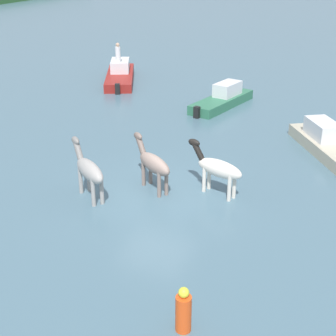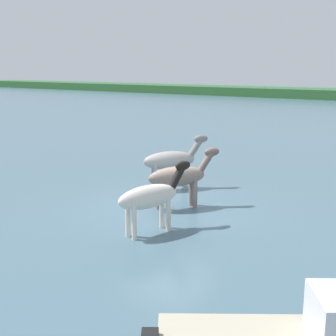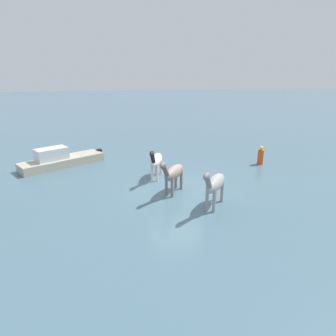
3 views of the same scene
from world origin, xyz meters
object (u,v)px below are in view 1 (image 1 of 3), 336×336
Objects in this scene: horse_dark_mare at (153,163)px; horse_chestnut_trailing at (89,170)px; boat_tender_starboard at (120,76)px; horse_lead at (218,168)px; buoy_channel_marker at (183,311)px; boat_skiff_near at (326,145)px; person_watcher_seated at (118,53)px; boat_motor_center at (223,100)px.

horse_dark_mare is 0.98× the size of horse_chestnut_trailing.
boat_tender_starboard is at bearing -22.78° from horse_dark_mare.
horse_lead is 6.78m from buoy_channel_marker.
horse_lead is 0.46× the size of boat_skiff_near.
person_watcher_seated is at bearing 31.46° from buoy_channel_marker.
boat_tender_starboard is (13.27, 8.31, -0.66)m from horse_dark_mare.
buoy_channel_marker is (-16.68, -4.14, 0.20)m from boat_motor_center.
boat_skiff_near is (7.28, -6.96, -0.70)m from horse_chestnut_trailing.
horse_lead is at bearing 117.93° from boat_skiff_near.
horse_chestnut_trailing reaches higher than boat_skiff_near.
person_watcher_seated is (14.61, 6.63, 0.76)m from horse_chestnut_trailing.
person_watcher_seated is (2.66, 7.70, 1.46)m from boat_motor_center.
boat_tender_starboard is at bearing 83.89° from boat_motor_center.
horse_lead is 10.46m from boat_motor_center.
horse_dark_mare is 0.93× the size of horse_lead.
horse_lead reaches higher than boat_skiff_near.
buoy_channel_marker is (-4.74, -5.21, -0.51)m from horse_chestnut_trailing.
horse_lead is at bearing -150.77° from boat_motor_center.
buoy_channel_marker is at bearing -148.54° from person_watcher_seated.
horse_chestnut_trailing reaches higher than buoy_channel_marker.
horse_dark_mare is 0.35× the size of boat_tender_starboard.
horse_lead is 4.34m from horse_chestnut_trailing.
boat_motor_center is 17.19m from buoy_channel_marker.
horse_dark_mare reaches higher than boat_tender_starboard.
horse_chestnut_trailing is at bearing 47.69° from buoy_channel_marker.
buoy_channel_marker is (-19.41, -11.79, 0.18)m from boat_tender_starboard.
buoy_channel_marker is (-19.35, -11.84, -1.26)m from person_watcher_seated.
horse_chestnut_trailing is 12.01m from boat_motor_center.
boat_tender_starboard is at bearing -39.88° from person_watcher_seated.
boat_skiff_near reaches higher than buoy_channel_marker.
boat_motor_center is (-2.72, -7.65, -0.01)m from boat_tender_starboard.
boat_skiff_near is 7.51m from boat_motor_center.
horse_chestnut_trailing reaches higher than boat_tender_starboard.
person_watcher_seated reaches higher than boat_tender_starboard.
boat_skiff_near is 15.51m from person_watcher_seated.
buoy_channel_marker is (-6.64, -1.31, -0.46)m from horse_lead.
horse_chestnut_trailing is 0.36× the size of boat_tender_starboard.
boat_tender_starboard is 5.00× the size of person_watcher_seated.
buoy_channel_marker is (-6.14, -3.48, -0.47)m from horse_dark_mare.
horse_lead is at bearing -117.41° from horse_chestnut_trailing.
boat_motor_center is (10.55, 0.66, -0.67)m from horse_dark_mare.
horse_lead is at bearing -140.37° from person_watcher_seated.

